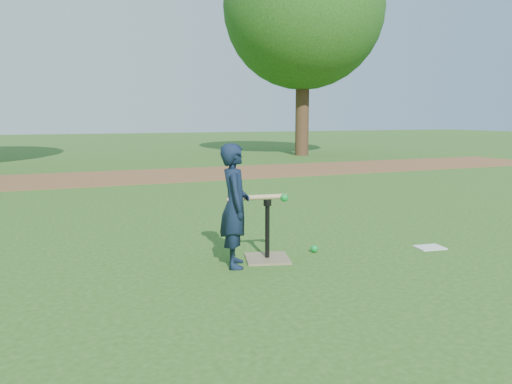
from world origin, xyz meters
name	(u,v)px	position (x,y,z in m)	size (l,w,h in m)	color
ground	(281,253)	(0.00, 0.00, 0.00)	(80.00, 80.00, 0.00)	#285116
dirt_strip	(150,176)	(0.00, 7.50, 0.01)	(24.00, 3.00, 0.01)	brown
child	(235,206)	(-0.61, -0.23, 0.59)	(0.43, 0.28, 1.19)	black
wiffle_ball_ground	(314,249)	(0.34, -0.09, 0.04)	(0.08, 0.08, 0.08)	#0D8F2D
clipboard	(430,247)	(1.61, -0.42, 0.01)	(0.30, 0.23, 0.01)	silver
batting_tee	(267,249)	(-0.23, -0.15, 0.11)	(0.53, 0.53, 0.61)	#7D6E4F
swing_action	(260,198)	(-0.33, -0.19, 0.65)	(0.63, 0.18, 0.08)	tan
tree_right	(304,8)	(6.50, 12.00, 5.29)	(5.80, 5.80, 8.21)	#382316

